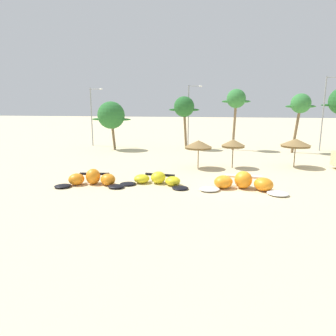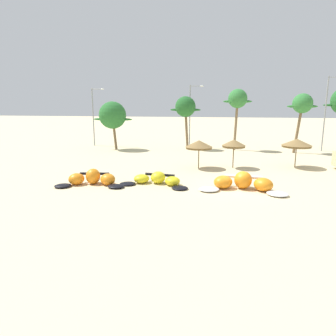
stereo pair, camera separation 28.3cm
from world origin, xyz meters
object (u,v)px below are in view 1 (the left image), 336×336
palm_leftmost (111,115)px  lamppost_east_center (324,110)px  lamppost_west_center (190,113)px  beach_umbrella_near_palms (296,143)px  lamppost_west (92,114)px  beach_umbrella_middle (233,143)px  beach_umbrella_near_van (198,144)px  palm_left (184,107)px  kite_left_of_center (243,183)px  palm_left_of_gap (236,100)px  palm_center_left (301,105)px  kite_left (157,180)px  kite_far_left (92,179)px

palm_leftmost → lamppost_east_center: bearing=7.1°
lamppost_east_center → lamppost_west_center: bearing=177.7°
beach_umbrella_near_palms → lamppost_west: (-28.03, 12.73, 2.48)m
beach_umbrella_middle → beach_umbrella_near_van: bearing=-167.2°
palm_leftmost → lamppost_west_center: bearing=22.4°
beach_umbrella_near_van → lamppost_east_center: (16.49, 15.22, 3.22)m
palm_left → beach_umbrella_near_van: bearing=-77.0°
kite_left_of_center → lamppost_east_center: lamppost_east_center is taller
palm_left → palm_left_of_gap: 7.49m
lamppost_west → lamppost_west_center: bearing=3.6°
palm_left → palm_leftmost: bearing=-167.6°
lamppost_west_center → palm_center_left: bearing=-11.9°
kite_left → beach_umbrella_near_palms: 16.26m
palm_left → lamppost_west: size_ratio=0.85×
lamppost_east_center → beach_umbrella_near_van: bearing=-137.3°
kite_left → kite_far_left: bearing=-167.8°
palm_left → lamppost_west_center: (0.58, 2.24, -0.84)m
kite_far_left → palm_leftmost: palm_leftmost is taller
beach_umbrella_near_palms → palm_leftmost: bearing=158.8°
beach_umbrella_near_palms → palm_left: 17.87m
palm_left_of_gap → lamppost_west_center: (-6.83, 1.93, -1.91)m
palm_leftmost → lamppost_west_center: size_ratio=0.74×
beach_umbrella_middle → lamppost_west: (-21.49, 14.22, 2.49)m
kite_left → palm_leftmost: bearing=119.7°
palm_left_of_gap → kite_far_left: bearing=-119.1°
kite_far_left → palm_leftmost: size_ratio=0.85×
kite_far_left → kite_left: (5.30, 1.15, -0.11)m
beach_umbrella_middle → lamppost_west: size_ratio=0.33×
lamppost_west → lamppost_west_center: lamppost_west_center is taller
kite_left → lamppost_west: size_ratio=0.68×
palm_center_left → lamppost_west: size_ratio=0.89×
palm_leftmost → palm_left: 10.70m
beach_umbrella_near_van → beach_umbrella_near_palms: (10.10, 2.29, 0.10)m
beach_umbrella_near_palms → palm_left_of_gap: 13.91m
beach_umbrella_near_van → lamppost_east_center: lamppost_east_center is taller
kite_left → kite_left_of_center: size_ratio=0.88×
palm_left → beach_umbrella_near_palms: bearing=-40.8°
beach_umbrella_near_van → lamppost_east_center: 22.67m
kite_far_left → palm_left: 23.36m
kite_left → beach_umbrella_middle: size_ratio=2.04×
kite_left → beach_umbrella_near_van: beach_umbrella_near_van is taller
kite_left → palm_leftmost: 21.97m
palm_center_left → lamppost_west_center: 15.67m
kite_left_of_center → beach_umbrella_near_palms: beach_umbrella_near_palms is taller
beach_umbrella_near_van → beach_umbrella_near_palms: size_ratio=0.95×
beach_umbrella_middle → palm_center_left: palm_center_left is taller
lamppost_west_center → beach_umbrella_middle: bearing=-68.0°
beach_umbrella_middle → palm_leftmost: size_ratio=0.43×
beach_umbrella_middle → palm_left: palm_left is taller
kite_far_left → lamppost_west: bearing=112.5°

